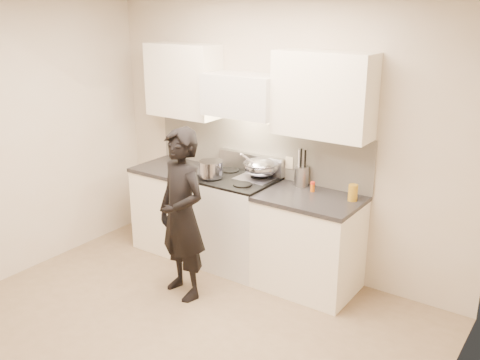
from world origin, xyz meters
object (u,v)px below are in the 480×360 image
object	(u,v)px
wok	(261,167)
person	(182,215)
utensil_crock	(302,175)
stove	(236,222)
counter_right	(309,243)

from	to	relation	value
wok	person	distance (m)	0.98
person	utensil_crock	bearing A→B (deg)	71.94
stove	counter_right	xyz separation A→B (m)	(0.83, 0.00, -0.01)
counter_right	person	distance (m)	1.22
stove	wok	world-z (taller)	wok
wok	person	world-z (taller)	person
stove	utensil_crock	bearing A→B (deg)	20.04
stove	wok	size ratio (longest dim) A/B	2.19
stove	counter_right	world-z (taller)	stove
counter_right	utensil_crock	xyz separation A→B (m)	(-0.22, 0.22, 0.57)
utensil_crock	counter_right	bearing A→B (deg)	-45.55
wok	person	size ratio (longest dim) A/B	0.28
counter_right	wok	xyz separation A→B (m)	(-0.63, 0.14, 0.59)
stove	person	bearing A→B (deg)	-94.50
wok	utensil_crock	xyz separation A→B (m)	(0.41, 0.08, -0.02)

